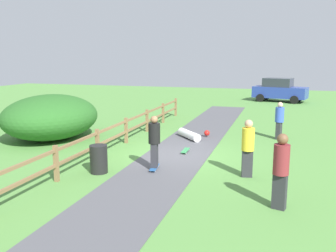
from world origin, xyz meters
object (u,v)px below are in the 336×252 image
at_px(skater_riding, 154,140).
at_px(bystander_yellow, 248,146).
at_px(bystander_maroon, 281,168).
at_px(bush_large, 51,117).
at_px(trash_bin, 99,159).
at_px(parked_car_blue, 279,90).
at_px(skater_fallen, 190,135).
at_px(skateboard_loose, 185,150).
at_px(bystander_blue, 279,119).

xyz_separation_m(skater_riding, bystander_yellow, (2.95, 0.18, -0.02)).
bearing_deg(bystander_maroon, skater_riding, 152.34).
bearing_deg(bystander_yellow, bush_large, 162.26).
height_order(trash_bin, parked_car_blue, parked_car_blue).
relative_size(trash_bin, skater_fallen, 0.60).
relative_size(bystander_yellow, bystander_maroon, 0.95).
bearing_deg(skater_fallen, bystander_maroon, -60.49).
xyz_separation_m(skater_fallen, skateboard_loose, (0.39, -2.38, -0.11)).
bearing_deg(bystander_maroon, parked_car_blue, 90.55).
xyz_separation_m(skater_fallen, bystander_maroon, (3.89, -6.87, 0.84)).
distance_m(bystander_yellow, bystander_maroon, 2.44).
relative_size(trash_bin, bystander_maroon, 0.48).
bearing_deg(bystander_blue, bush_large, -163.51).
xyz_separation_m(skater_riding, skateboard_loose, (0.42, 2.43, -0.92)).
height_order(skateboard_loose, bystander_yellow, bystander_yellow).
bearing_deg(parked_car_blue, bystander_maroon, -89.45).
distance_m(trash_bin, parked_car_blue, 21.92).
bearing_deg(trash_bin, bush_large, 138.76).
bearing_deg(skater_fallen, trash_bin, -106.25).
bearing_deg(parked_car_blue, skateboard_loose, -100.32).
bearing_deg(skater_riding, skateboard_loose, 80.13).
bearing_deg(skater_fallen, skater_riding, -90.42).
xyz_separation_m(bush_large, skater_fallen, (6.01, 1.78, -0.80)).
height_order(bystander_yellow, parked_car_blue, parked_car_blue).
bearing_deg(skateboard_loose, skater_riding, -99.87).
distance_m(trash_bin, bystander_maroon, 5.69).
bearing_deg(bystander_maroon, skater_fallen, 119.51).
height_order(skater_riding, parked_car_blue, parked_car_blue).
relative_size(bush_large, skater_riding, 2.67).
height_order(bush_large, skateboard_loose, bush_large).
distance_m(trash_bin, bystander_yellow, 4.69).
relative_size(skater_fallen, bystander_blue, 0.89).
bearing_deg(bystander_blue, bystander_yellow, -98.66).
distance_m(skater_fallen, bystander_yellow, 5.53).
distance_m(skater_fallen, skateboard_loose, 2.42).
bearing_deg(bystander_yellow, parked_car_blue, 87.87).
bearing_deg(bystander_maroon, skateboard_loose, 127.96).
relative_size(bystander_blue, bystander_yellow, 0.94).
distance_m(bystander_yellow, parked_car_blue, 20.30).
height_order(skater_riding, skateboard_loose, skater_riding).
distance_m(skateboard_loose, bystander_blue, 4.96).
xyz_separation_m(trash_bin, bystander_blue, (5.43, 6.73, 0.47)).
xyz_separation_m(skater_fallen, bystander_yellow, (2.92, -4.63, 0.79)).
xyz_separation_m(skater_riding, bystander_blue, (3.83, 5.93, -0.09)).
distance_m(skater_fallen, parked_car_blue, 16.09).
relative_size(skateboard_loose, bystander_blue, 0.48).
relative_size(skater_riding, bystander_maroon, 0.95).
height_order(bush_large, parked_car_blue, bush_large).
height_order(skater_fallen, bystander_maroon, bystander_maroon).
distance_m(skater_riding, skateboard_loose, 2.63).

